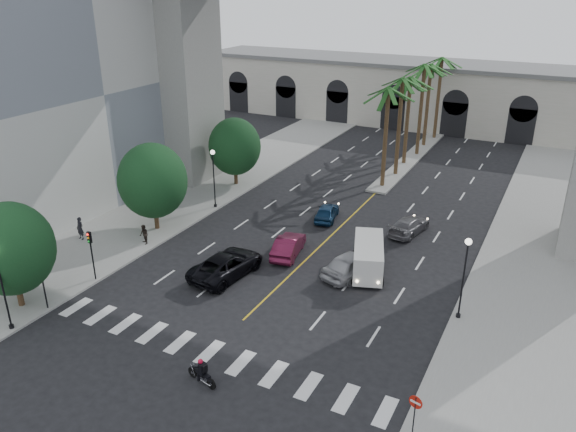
# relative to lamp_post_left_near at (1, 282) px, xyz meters

# --- Properties ---
(ground) EXTENTS (140.00, 140.00, 0.00)m
(ground) POSITION_rel_lamp_post_left_near_xyz_m (11.40, 5.00, -3.22)
(ground) COLOR black
(ground) RESTS_ON ground
(sidewalk_left) EXTENTS (8.00, 100.00, 0.15)m
(sidewalk_left) POSITION_rel_lamp_post_left_near_xyz_m (-3.60, 20.00, -3.15)
(sidewalk_left) COLOR gray
(sidewalk_left) RESTS_ON ground
(sidewalk_right) EXTENTS (8.00, 100.00, 0.15)m
(sidewalk_right) POSITION_rel_lamp_post_left_near_xyz_m (26.40, 20.00, -3.15)
(sidewalk_right) COLOR gray
(sidewalk_right) RESTS_ON ground
(median) EXTENTS (2.00, 24.00, 0.20)m
(median) POSITION_rel_lamp_post_left_near_xyz_m (11.40, 43.00, -3.12)
(median) COLOR gray
(median) RESTS_ON ground
(building_left) EXTENTS (16.50, 32.50, 20.60)m
(building_left) POSITION_rel_lamp_post_left_near_xyz_m (-15.60, 17.00, 7.09)
(building_left) COLOR silver
(building_left) RESTS_ON ground
(pier_building) EXTENTS (71.00, 10.50, 8.50)m
(pier_building) POSITION_rel_lamp_post_left_near_xyz_m (11.40, 60.00, 1.04)
(pier_building) COLOR beige
(pier_building) RESTS_ON ground
(palm_a) EXTENTS (3.20, 3.20, 10.30)m
(palm_a) POSITION_rel_lamp_post_left_near_xyz_m (11.40, 33.00, 5.88)
(palm_a) COLOR #47331E
(palm_a) RESTS_ON ground
(palm_b) EXTENTS (3.20, 3.20, 10.60)m
(palm_b) POSITION_rel_lamp_post_left_near_xyz_m (11.50, 37.00, 6.15)
(palm_b) COLOR #47331E
(palm_b) RESTS_ON ground
(palm_c) EXTENTS (3.20, 3.20, 10.10)m
(palm_c) POSITION_rel_lamp_post_left_near_xyz_m (11.20, 41.00, 5.69)
(palm_c) COLOR #47331E
(palm_c) RESTS_ON ground
(palm_d) EXTENTS (3.20, 3.20, 10.90)m
(palm_d) POSITION_rel_lamp_post_left_near_xyz_m (11.55, 45.00, 6.43)
(palm_d) COLOR #47331E
(palm_d) RESTS_ON ground
(palm_e) EXTENTS (3.20, 3.20, 10.40)m
(palm_e) POSITION_rel_lamp_post_left_near_xyz_m (11.30, 49.00, 5.97)
(palm_e) COLOR #47331E
(palm_e) RESTS_ON ground
(palm_f) EXTENTS (3.20, 3.20, 10.70)m
(palm_f) POSITION_rel_lamp_post_left_near_xyz_m (11.60, 53.00, 6.24)
(palm_f) COLOR #47331E
(palm_f) RESTS_ON ground
(street_tree_near) EXTENTS (5.20, 5.20, 6.89)m
(street_tree_near) POSITION_rel_lamp_post_left_near_xyz_m (-1.60, 2.00, 0.80)
(street_tree_near) COLOR #382616
(street_tree_near) RESTS_ON ground
(street_tree_mid) EXTENTS (5.44, 5.44, 7.21)m
(street_tree_mid) POSITION_rel_lamp_post_left_near_xyz_m (-1.60, 15.00, 0.99)
(street_tree_mid) COLOR #382616
(street_tree_mid) RESTS_ON ground
(street_tree_far) EXTENTS (5.04, 5.04, 6.68)m
(street_tree_far) POSITION_rel_lamp_post_left_near_xyz_m (-1.60, 27.00, 0.68)
(street_tree_far) COLOR #382616
(street_tree_far) RESTS_ON ground
(lamp_post_left_near) EXTENTS (0.40, 0.40, 5.35)m
(lamp_post_left_near) POSITION_rel_lamp_post_left_near_xyz_m (0.00, 0.00, 0.00)
(lamp_post_left_near) COLOR black
(lamp_post_left_near) RESTS_ON ground
(lamp_post_left_far) EXTENTS (0.40, 0.40, 5.35)m
(lamp_post_left_far) POSITION_rel_lamp_post_left_near_xyz_m (0.00, 21.00, 0.00)
(lamp_post_left_far) COLOR black
(lamp_post_left_far) RESTS_ON ground
(lamp_post_right) EXTENTS (0.40, 0.40, 5.35)m
(lamp_post_right) POSITION_rel_lamp_post_left_near_xyz_m (22.80, 13.00, 0.00)
(lamp_post_right) COLOR black
(lamp_post_right) RESTS_ON ground
(traffic_signal_near) EXTENTS (0.25, 0.18, 3.65)m
(traffic_signal_near) POSITION_rel_lamp_post_left_near_xyz_m (0.10, 2.50, -0.71)
(traffic_signal_near) COLOR black
(traffic_signal_near) RESTS_ON ground
(traffic_signal_far) EXTENTS (0.25, 0.18, 3.65)m
(traffic_signal_far) POSITION_rel_lamp_post_left_near_xyz_m (0.10, 6.50, -0.71)
(traffic_signal_far) COLOR black
(traffic_signal_far) RESTS_ON ground
(motorcycle_rider) EXTENTS (1.97, 0.66, 1.44)m
(motorcycle_rider) POSITION_rel_lamp_post_left_near_xyz_m (12.56, 1.24, -2.57)
(motorcycle_rider) COLOR black
(motorcycle_rider) RESTS_ON ground
(car_a) EXTENTS (3.45, 5.40, 1.71)m
(car_a) POSITION_rel_lamp_post_left_near_xyz_m (15.19, 15.21, -2.37)
(car_a) COLOR #A3A3A7
(car_a) RESTS_ON ground
(car_b) EXTENTS (2.43, 4.74, 1.49)m
(car_b) POSITION_rel_lamp_post_left_near_xyz_m (9.90, 15.89, -2.48)
(car_b) COLOR #56112A
(car_b) RESTS_ON ground
(car_c) EXTENTS (3.37, 6.16, 1.64)m
(car_c) POSITION_rel_lamp_post_left_near_xyz_m (7.55, 11.21, -2.40)
(car_c) COLOR black
(car_c) RESTS_ON ground
(car_d) EXTENTS (2.65, 4.88, 1.34)m
(car_d) POSITION_rel_lamp_post_left_near_xyz_m (16.71, 23.65, -2.55)
(car_d) COLOR slate
(car_d) RESTS_ON ground
(car_e) EXTENTS (2.39, 4.21, 1.35)m
(car_e) POSITION_rel_lamp_post_left_near_xyz_m (9.78, 23.20, -2.55)
(car_e) COLOR navy
(car_e) RESTS_ON ground
(cargo_van) EXTENTS (3.56, 5.58, 2.23)m
(cargo_van) POSITION_rel_lamp_post_left_near_xyz_m (16.00, 15.99, -1.98)
(cargo_van) COLOR silver
(cargo_van) RESTS_ON ground
(pedestrian_a) EXTENTS (0.69, 0.49, 1.79)m
(pedestrian_a) POSITION_rel_lamp_post_left_near_xyz_m (-5.50, 10.69, -2.18)
(pedestrian_a) COLOR black
(pedestrian_a) RESTS_ON sidewalk_left
(pedestrian_b) EXTENTS (0.94, 0.88, 1.53)m
(pedestrian_b) POSITION_rel_lamp_post_left_near_xyz_m (-0.56, 12.26, -2.30)
(pedestrian_b) COLOR black
(pedestrian_b) RESTS_ON sidewalk_left
(do_not_enter_sign) EXTENTS (0.62, 0.18, 2.59)m
(do_not_enter_sign) POSITION_rel_lamp_post_left_near_xyz_m (23.01, 2.18, -1.34)
(do_not_enter_sign) COLOR black
(do_not_enter_sign) RESTS_ON ground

